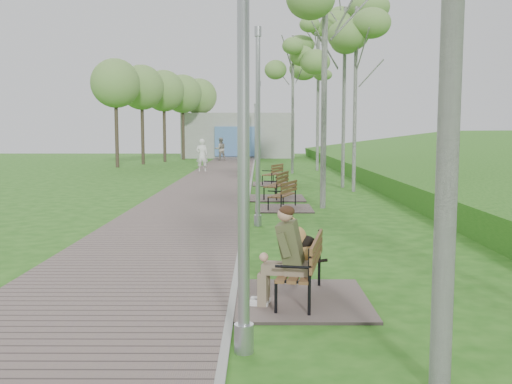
% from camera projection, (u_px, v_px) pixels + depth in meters
% --- Properties ---
extents(walkway, '(3.50, 67.00, 0.04)m').
position_uv_depth(walkway, '(207.00, 189.00, 23.27)').
color(walkway, '#715F5B').
rests_on(walkway, ground).
extents(kerb, '(0.10, 67.00, 0.05)m').
position_uv_depth(kerb, '(250.00, 189.00, 23.26)').
color(kerb, '#999993').
rests_on(kerb, ground).
extents(building_north, '(10.00, 5.20, 4.00)m').
position_uv_depth(building_north, '(239.00, 136.00, 52.37)').
color(building_north, '#9E9E99').
rests_on(building_north, ground).
extents(bench_main, '(1.84, 2.04, 1.60)m').
position_uv_depth(bench_main, '(296.00, 270.00, 7.89)').
color(bench_main, '#715F5B').
rests_on(bench_main, ground).
extents(bench_second, '(1.74, 1.93, 1.07)m').
position_uv_depth(bench_second, '(282.00, 203.00, 17.40)').
color(bench_second, '#715F5B').
rests_on(bench_second, ground).
extents(bench_third, '(1.92, 2.13, 1.18)m').
position_uv_depth(bench_third, '(276.00, 193.00, 20.09)').
color(bench_third, '#715F5B').
rests_on(bench_third, ground).
extents(bench_far, '(1.86, 2.07, 1.14)m').
position_uv_depth(bench_far, '(273.00, 180.00, 25.50)').
color(bench_far, '#715F5B').
rests_on(bench_far, ground).
extents(lamp_post_near, '(0.21, 0.21, 5.44)m').
position_uv_depth(lamp_post_near, '(243.00, 114.00, 5.85)').
color(lamp_post_near, '#9C9FA4').
rests_on(lamp_post_near, ground).
extents(lamp_post_second, '(0.19, 0.19, 4.89)m').
position_uv_depth(lamp_post_second, '(258.00, 135.00, 14.06)').
color(lamp_post_second, '#9C9FA4').
rests_on(lamp_post_second, ground).
extents(lamp_post_third, '(0.18, 0.18, 4.73)m').
position_uv_depth(lamp_post_third, '(259.00, 135.00, 27.15)').
color(lamp_post_third, '#9C9FA4').
rests_on(lamp_post_third, ground).
extents(lamp_post_far, '(0.18, 0.18, 4.67)m').
position_uv_depth(lamp_post_far, '(255.00, 134.00, 47.62)').
color(lamp_post_far, '#9C9FA4').
rests_on(lamp_post_far, ground).
extents(pedestrian_near, '(0.72, 0.48, 1.95)m').
position_uv_depth(pedestrian_near, '(202.00, 155.00, 33.28)').
color(pedestrian_near, white).
rests_on(pedestrian_near, ground).
extents(pedestrian_far, '(1.07, 0.93, 1.88)m').
position_uv_depth(pedestrian_far, '(220.00, 149.00, 45.95)').
color(pedestrian_far, '#9C9588').
rests_on(pedestrian_far, ground).
extents(birch_mid_c, '(2.60, 2.60, 7.75)m').
position_uv_depth(birch_mid_c, '(345.00, 41.00, 23.53)').
color(birch_mid_c, silver).
rests_on(birch_mid_c, ground).
extents(birch_far_a, '(2.35, 2.35, 7.40)m').
position_uv_depth(birch_far_a, '(356.00, 41.00, 21.89)').
color(birch_far_a, silver).
rests_on(birch_far_a, ground).
extents(birch_far_b, '(2.58, 2.58, 7.97)m').
position_uv_depth(birch_far_b, '(293.00, 61.00, 31.69)').
color(birch_far_b, silver).
rests_on(birch_far_b, ground).
extents(birch_far_c, '(2.72, 2.72, 8.95)m').
position_uv_depth(birch_far_c, '(318.00, 53.00, 33.91)').
color(birch_far_c, silver).
rests_on(birch_far_c, ground).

